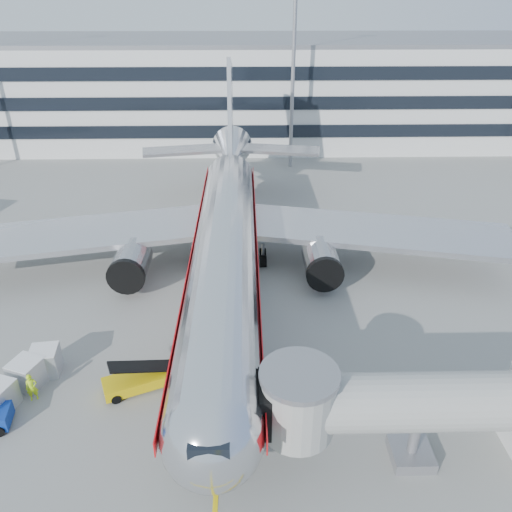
{
  "coord_description": "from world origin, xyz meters",
  "views": [
    {
      "loc": [
        1.68,
        -26.43,
        22.73
      ],
      "look_at": [
        2.43,
        7.96,
        4.0
      ],
      "focal_mm": 35.0,
      "sensor_mm": 36.0,
      "label": 1
    }
  ],
  "objects_px": {
    "belt_loader": "(140,379)",
    "ramp_worker": "(32,387)",
    "main_jet": "(227,233)",
    "cargo_container_front": "(27,373)",
    "cargo_container_right": "(45,361)"
  },
  "relations": [
    {
      "from": "main_jet",
      "to": "cargo_container_right",
      "type": "distance_m",
      "value": 17.28
    },
    {
      "from": "belt_loader",
      "to": "cargo_container_front",
      "type": "relative_size",
      "value": 2.14
    },
    {
      "from": "cargo_container_right",
      "to": "main_jet",
      "type": "bearing_deg",
      "value": 46.55
    },
    {
      "from": "cargo_container_right",
      "to": "cargo_container_front",
      "type": "height_order",
      "value": "cargo_container_front"
    },
    {
      "from": "cargo_container_front",
      "to": "main_jet",
      "type": "bearing_deg",
      "value": 47.47
    },
    {
      "from": "main_jet",
      "to": "cargo_container_front",
      "type": "bearing_deg",
      "value": -132.53
    },
    {
      "from": "belt_loader",
      "to": "cargo_container_right",
      "type": "xyz_separation_m",
      "value": [
        -6.48,
        1.58,
        0.28
      ]
    },
    {
      "from": "belt_loader",
      "to": "ramp_worker",
      "type": "bearing_deg",
      "value": -172.11
    },
    {
      "from": "main_jet",
      "to": "belt_loader",
      "type": "height_order",
      "value": "main_jet"
    },
    {
      "from": "main_jet",
      "to": "belt_loader",
      "type": "xyz_separation_m",
      "value": [
        -5.18,
        -13.89,
        -3.58
      ]
    },
    {
      "from": "cargo_container_front",
      "to": "ramp_worker",
      "type": "height_order",
      "value": "ramp_worker"
    },
    {
      "from": "cargo_container_front",
      "to": "ramp_worker",
      "type": "relative_size",
      "value": 1.21
    },
    {
      "from": "belt_loader",
      "to": "ramp_worker",
      "type": "height_order",
      "value": "belt_loader"
    },
    {
      "from": "main_jet",
      "to": "ramp_worker",
      "type": "height_order",
      "value": "main_jet"
    },
    {
      "from": "main_jet",
      "to": "ramp_worker",
      "type": "xyz_separation_m",
      "value": [
        -11.63,
        -14.79,
        -3.29
      ]
    }
  ]
}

